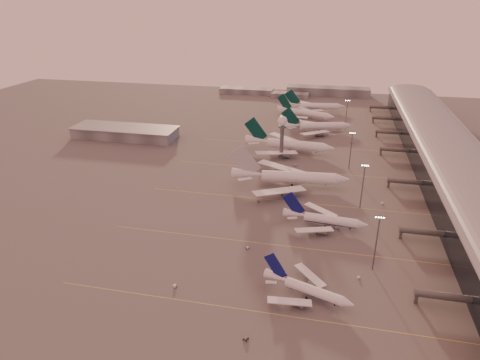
# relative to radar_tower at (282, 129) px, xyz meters

# --- Properties ---
(ground) EXTENTS (700.00, 700.00, 0.00)m
(ground) POSITION_rel_radar_tower_xyz_m (-5.00, -120.00, -20.95)
(ground) COLOR #535151
(ground) RESTS_ON ground
(taxiway_markings) EXTENTS (180.00, 185.25, 0.02)m
(taxiway_markings) POSITION_rel_radar_tower_xyz_m (25.00, -64.00, -20.94)
(taxiway_markings) COLOR #DBD04D
(taxiway_markings) RESTS_ON ground
(terminal) EXTENTS (57.00, 362.00, 23.04)m
(terminal) POSITION_rel_radar_tower_xyz_m (102.88, -9.91, -10.43)
(terminal) COLOR black
(terminal) RESTS_ON ground
(hangar) EXTENTS (82.00, 27.00, 8.50)m
(hangar) POSITION_rel_radar_tower_xyz_m (-125.00, 20.00, -16.63)
(hangar) COLOR #5C5E63
(hangar) RESTS_ON ground
(radar_tower) EXTENTS (6.40, 6.40, 31.10)m
(radar_tower) POSITION_rel_radar_tower_xyz_m (0.00, 0.00, 0.00)
(radar_tower) COLOR #525459
(radar_tower) RESTS_ON ground
(mast_a) EXTENTS (3.60, 0.56, 25.00)m
(mast_a) POSITION_rel_radar_tower_xyz_m (53.00, -120.00, -7.21)
(mast_a) COLOR #525459
(mast_a) RESTS_ON ground
(mast_b) EXTENTS (3.60, 0.56, 25.00)m
(mast_b) POSITION_rel_radar_tower_xyz_m (50.00, -65.00, -7.21)
(mast_b) COLOR #525459
(mast_b) RESTS_ON ground
(mast_c) EXTENTS (3.60, 0.56, 25.00)m
(mast_c) POSITION_rel_radar_tower_xyz_m (45.00, -10.00, -7.21)
(mast_c) COLOR #525459
(mast_c) RESTS_ON ground
(mast_d) EXTENTS (3.60, 0.56, 25.00)m
(mast_d) POSITION_rel_radar_tower_xyz_m (43.00, 80.00, -7.21)
(mast_d) COLOR #525459
(mast_d) RESTS_ON ground
(distant_horizon) EXTENTS (165.00, 37.50, 9.00)m
(distant_horizon) POSITION_rel_radar_tower_xyz_m (-2.38, 205.14, -17.06)
(distant_horizon) COLOR #5C5E63
(distant_horizon) RESTS_ON ground
(narrowbody_near) EXTENTS (34.69, 27.20, 14.11)m
(narrowbody_near) POSITION_rel_radar_tower_xyz_m (28.17, -142.99, -18.09)
(narrowbody_near) COLOR white
(narrowbody_near) RESTS_ON ground
(narrowbody_mid) EXTENTS (41.25, 32.80, 16.12)m
(narrowbody_mid) POSITION_rel_radar_tower_xyz_m (32.28, -88.51, -17.68)
(narrowbody_mid) COLOR white
(narrowbody_mid) RESTS_ON ground
(widebody_white) EXTENTS (68.89, 54.95, 24.25)m
(widebody_white) POSITION_rel_radar_tower_xyz_m (11.08, -44.90, -16.74)
(widebody_white) COLOR white
(widebody_white) RESTS_ON ground
(greentail_a) EXTENTS (64.67, 52.06, 23.49)m
(greentail_a) POSITION_rel_radar_tower_xyz_m (3.76, 14.12, -16.80)
(greentail_a) COLOR white
(greentail_a) RESTS_ON ground
(greentail_b) EXTENTS (57.18, 45.58, 21.25)m
(greentail_b) POSITION_rel_radar_tower_xyz_m (20.67, 66.91, -17.20)
(greentail_b) COLOR white
(greentail_b) RESTS_ON ground
(greentail_c) EXTENTS (53.66, 42.62, 20.25)m
(greentail_c) POSITION_rel_radar_tower_xyz_m (7.97, 107.32, -17.37)
(greentail_c) COLOR white
(greentail_c) RESTS_ON ground
(greentail_d) EXTENTS (57.80, 46.40, 21.05)m
(greentail_d) POSITION_rel_radar_tower_xyz_m (15.10, 134.98, -17.23)
(greentail_d) COLOR white
(greentail_d) RESTS_ON ground
(gsv_truck_a) EXTENTS (5.95, 2.79, 2.31)m
(gsv_truck_a) POSITION_rel_radar_tower_xyz_m (-21.18, -148.30, -19.77)
(gsv_truck_a) COLOR silver
(gsv_truck_a) RESTS_ON ground
(gsv_tug_near) EXTENTS (2.92, 3.78, 0.95)m
(gsv_tug_near) POSITION_rel_radar_tower_xyz_m (10.39, -169.15, -20.46)
(gsv_tug_near) COLOR #535558
(gsv_tug_near) RESTS_ON ground
(gsv_catering_a) EXTENTS (4.70, 2.50, 3.72)m
(gsv_catering_a) POSITION_rel_radar_tower_xyz_m (47.40, -127.67, -19.09)
(gsv_catering_a) COLOR silver
(gsv_catering_a) RESTS_ON ground
(gsv_tug_mid) EXTENTS (3.18, 3.62, 0.89)m
(gsv_tug_mid) POSITION_rel_radar_tower_xyz_m (0.12, -115.95, -20.49)
(gsv_tug_mid) COLOR silver
(gsv_tug_mid) RESTS_ON ground
(gsv_truck_b) EXTENTS (6.35, 3.18, 2.45)m
(gsv_truck_b) POSITION_rel_radar_tower_xyz_m (39.02, -88.83, -19.70)
(gsv_truck_b) COLOR silver
(gsv_truck_b) RESTS_ON ground
(gsv_truck_c) EXTENTS (5.65, 3.98, 2.16)m
(gsv_truck_c) POSITION_rel_radar_tower_xyz_m (-2.90, -69.57, -19.85)
(gsv_truck_c) COLOR #535558
(gsv_truck_c) RESTS_ON ground
(gsv_catering_b) EXTENTS (5.21, 2.78, 4.13)m
(gsv_catering_b) POSITION_rel_radar_tower_xyz_m (61.89, -57.68, -18.89)
(gsv_catering_b) COLOR silver
(gsv_catering_b) RESTS_ON ground
(gsv_tug_far) EXTENTS (3.62, 3.66, 0.92)m
(gsv_tug_far) POSITION_rel_radar_tower_xyz_m (11.12, -11.97, -20.48)
(gsv_tug_far) COLOR silver
(gsv_tug_far) RESTS_ON ground
(gsv_truck_d) EXTENTS (1.83, 4.73, 1.90)m
(gsv_truck_d) POSITION_rel_radar_tower_xyz_m (-16.51, 8.73, -19.98)
(gsv_truck_d) COLOR silver
(gsv_truck_d) RESTS_ON ground
(gsv_tug_hangar) EXTENTS (3.92, 3.27, 0.97)m
(gsv_tug_hangar) POSITION_rel_radar_tower_xyz_m (47.80, 44.59, -20.45)
(gsv_tug_hangar) COLOR silver
(gsv_tug_hangar) RESTS_ON ground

